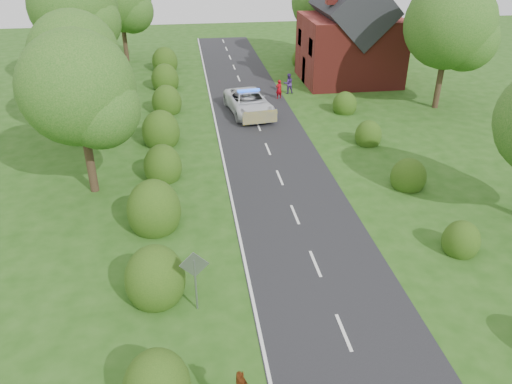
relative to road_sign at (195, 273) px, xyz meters
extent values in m
plane|color=#214D12|center=(5.00, -2.00, -1.65)|extent=(120.00, 120.00, 0.00)
cube|color=black|center=(5.00, 13.00, -1.64)|extent=(6.00, 70.00, 0.02)
cube|color=white|center=(5.00, -2.00, -1.63)|extent=(0.12, 1.80, 0.01)
cube|color=white|center=(5.00, 2.00, -1.63)|extent=(0.12, 1.80, 0.01)
cube|color=white|center=(5.00, 6.00, -1.63)|extent=(0.12, 1.80, 0.01)
cube|color=white|center=(5.00, 10.00, -1.63)|extent=(0.12, 1.80, 0.01)
cube|color=white|center=(5.00, 14.00, -1.63)|extent=(0.12, 1.80, 0.01)
cube|color=white|center=(5.00, 18.00, -1.63)|extent=(0.12, 1.80, 0.01)
cube|color=white|center=(5.00, 22.00, -1.63)|extent=(0.12, 1.80, 0.01)
cube|color=white|center=(5.00, 26.00, -1.63)|extent=(0.12, 1.80, 0.01)
cube|color=white|center=(5.00, 30.00, -1.63)|extent=(0.12, 1.80, 0.01)
cube|color=white|center=(5.00, 34.00, -1.63)|extent=(0.12, 1.80, 0.01)
cube|color=white|center=(5.00, 38.00, -1.63)|extent=(0.12, 1.80, 0.01)
cube|color=white|center=(5.00, 42.00, -1.63)|extent=(0.12, 1.80, 0.01)
cube|color=white|center=(5.00, 46.00, -1.63)|extent=(0.12, 1.80, 0.01)
cube|color=white|center=(2.10, 13.00, -1.63)|extent=(0.12, 70.00, 0.01)
ellipsoid|color=#234812|center=(-1.50, 1.00, -0.91)|extent=(2.30, 2.41, 2.70)
ellipsoid|color=#234812|center=(-1.70, 6.00, -0.83)|extent=(2.50, 2.62, 3.00)
ellipsoid|color=#234812|center=(-1.40, 11.00, -0.97)|extent=(2.10, 2.20, 2.50)
ellipsoid|color=#234812|center=(-1.60, 16.00, -0.88)|extent=(2.40, 2.52, 2.80)
ellipsoid|color=#234812|center=(-1.30, 22.00, -0.94)|extent=(2.20, 2.31, 2.60)
ellipsoid|color=#234812|center=(-1.50, 28.00, -0.91)|extent=(2.30, 2.41, 2.70)
ellipsoid|color=#234812|center=(-1.60, 34.00, -0.88)|extent=(2.40, 2.52, 2.80)
ellipsoid|color=#234812|center=(11.40, 2.00, -1.13)|extent=(1.60, 1.68, 1.90)
ellipsoid|color=#234812|center=(11.60, 8.00, -1.08)|extent=(1.90, 2.00, 2.10)
ellipsoid|color=#234812|center=(11.50, 14.00, -1.10)|extent=(1.70, 1.78, 2.00)
ellipsoid|color=#234812|center=(11.80, 20.00, -1.10)|extent=(1.80, 1.89, 2.00)
ellipsoid|color=#234812|center=(11.60, 34.00, -1.10)|extent=(1.70, 1.78, 2.00)
cylinder|color=#332316|center=(-5.00, 10.00, 0.33)|extent=(0.44, 0.44, 3.96)
sphere|color=#174C13|center=(-5.00, 10.00, 3.93)|extent=(5.60, 5.60, 5.60)
sphere|color=olive|center=(-4.02, 9.44, 3.03)|extent=(3.92, 3.92, 3.92)
cylinder|color=#332316|center=(-6.50, 18.00, 0.22)|extent=(0.44, 0.44, 3.74)
sphere|color=#174C13|center=(-6.50, 18.00, 3.62)|extent=(5.60, 5.60, 5.60)
sphere|color=olive|center=(-5.52, 17.44, 2.77)|extent=(3.92, 3.92, 3.92)
cylinder|color=#332316|center=(-8.00, 28.00, 0.77)|extent=(0.44, 0.44, 4.84)
sphere|color=#174C13|center=(-8.00, 28.00, 5.17)|extent=(6.80, 6.80, 6.80)
sphere|color=olive|center=(-6.81, 27.32, 4.07)|extent=(4.76, 4.76, 4.76)
cylinder|color=#332316|center=(-5.50, 38.00, 0.44)|extent=(0.44, 0.44, 4.18)
sphere|color=#174C13|center=(-5.50, 38.00, 4.24)|extent=(6.00, 6.00, 6.00)
sphere|color=olive|center=(-4.45, 37.40, 3.29)|extent=(4.20, 4.20, 4.20)
cylinder|color=#332316|center=(19.00, 20.00, 0.55)|extent=(0.44, 0.44, 4.40)
sphere|color=#174C13|center=(19.00, 20.00, 4.55)|extent=(6.40, 6.40, 6.40)
sphere|color=olive|center=(20.12, 19.36, 3.55)|extent=(4.48, 4.48, 4.48)
cylinder|color=#332316|center=(14.00, 36.00, 0.33)|extent=(0.44, 0.44, 3.96)
sphere|color=#174C13|center=(14.00, 36.00, 3.93)|extent=(6.00, 6.00, 6.00)
sphere|color=olive|center=(15.05, 35.40, 3.03)|extent=(4.20, 4.20, 4.20)
cylinder|color=gray|center=(0.00, 0.00, -0.55)|extent=(0.08, 0.08, 2.20)
cube|color=gray|center=(0.00, 0.00, 0.35)|extent=(1.06, 0.04, 1.06)
cube|color=maroon|center=(14.50, 28.00, 1.10)|extent=(8.00, 7.00, 5.50)
cube|color=black|center=(14.50, 28.00, 4.55)|extent=(5.94, 7.40, 5.94)
imported|color=silver|center=(4.69, 20.77, -0.83)|extent=(3.50, 6.27, 1.66)
cube|color=yellow|center=(5.08, 17.78, -0.91)|extent=(2.46, 0.38, 0.91)
cube|color=blue|center=(4.69, 20.77, 0.08)|extent=(1.67, 0.49, 0.14)
imported|color=#9B0611|center=(7.54, 23.85, -0.89)|extent=(0.65, 0.54, 1.53)
imported|color=#482876|center=(8.57, 25.13, -0.83)|extent=(0.85, 0.69, 1.65)
camera|label=1|loc=(0.11, -14.31, 11.00)|focal=35.00mm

